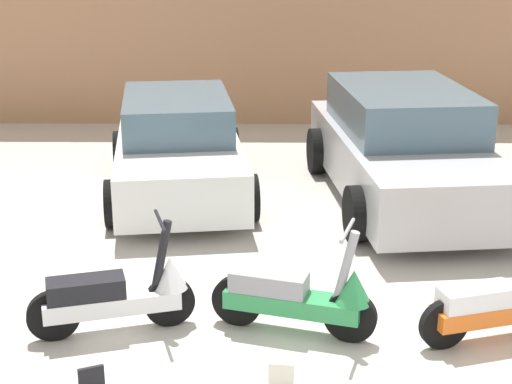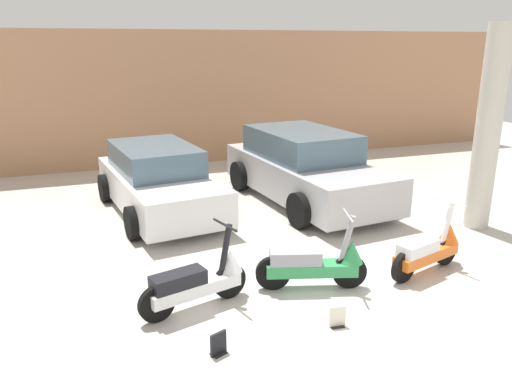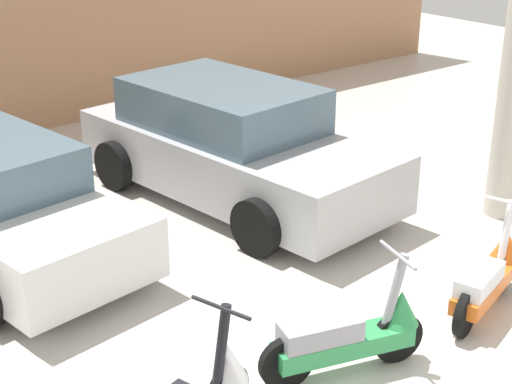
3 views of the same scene
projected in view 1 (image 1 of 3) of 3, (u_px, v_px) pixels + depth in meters
name	position (u px, v px, depth m)	size (l,w,h in m)	color
wall_back	(290.00, 26.00, 13.92)	(19.60, 0.12, 3.54)	tan
scooter_front_left	(119.00, 294.00, 6.94)	(1.45, 0.68, 1.04)	black
scooter_front_right	(300.00, 295.00, 6.89)	(1.47, 0.71, 1.05)	black
scooter_front_center	(503.00, 302.00, 6.81)	(1.40, 0.68, 1.01)	black
car_rear_left	(178.00, 147.00, 10.59)	(2.24, 4.00, 1.30)	white
car_rear_center	(405.00, 148.00, 10.27)	(2.44, 4.48, 1.46)	#B7B7BC
placard_near_left_scooter	(92.00, 384.00, 6.03)	(0.20, 0.17, 0.26)	black
placard_near_right_scooter	(281.00, 380.00, 6.08)	(0.20, 0.14, 0.26)	black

